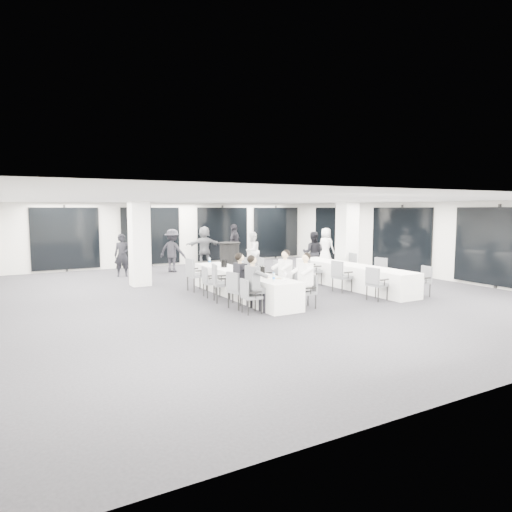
{
  "coord_description": "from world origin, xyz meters",
  "views": [
    {
      "loc": [
        -6.85,
        -11.79,
        2.57
      ],
      "look_at": [
        -0.29,
        -0.2,
        1.17
      ],
      "focal_mm": 32.0,
      "sensor_mm": 36.0,
      "label": 1
    }
  ],
  "objects_px": {
    "standing_guest_f": "(204,243)",
    "standing_guest_d": "(234,242)",
    "chair_side_left_mid": "(340,274)",
    "chair_main_left_far": "(194,273)",
    "chair_side_right_mid": "(378,271)",
    "standing_guest_g": "(122,252)",
    "banquet_table_main": "(242,284)",
    "chair_main_right_far": "(240,270)",
    "standing_guest_e": "(326,244)",
    "chair_side_right_far": "(349,265)",
    "chair_main_right_mid": "(273,277)",
    "standing_guest_c": "(172,248)",
    "banquet_table_side": "(352,276)",
    "chair_main_right_second": "(289,282)",
    "chair_side_left_far": "(311,268)",
    "chair_side_right_near": "(423,279)",
    "chair_main_left_near": "(249,294)",
    "cocktail_table": "(229,258)",
    "chair_main_right_fourth": "(256,272)",
    "chair_main_right_near": "(308,289)",
    "chair_side_left_near": "(375,282)",
    "chair_main_left_mid": "(220,280)",
    "ice_bucket_far": "(224,264)",
    "chair_main_left_second": "(237,288)",
    "standing_guest_b": "(252,248)",
    "standing_guest_h": "(313,250)",
    "chair_main_left_fourth": "(209,280)"
  },
  "relations": [
    {
      "from": "standing_guest_g",
      "to": "chair_main_left_far",
      "type": "bearing_deg",
      "value": -59.52
    },
    {
      "from": "banquet_table_side",
      "to": "chair_main_right_second",
      "type": "xyz_separation_m",
      "value": [
        -3.0,
        -0.83,
        0.17
      ]
    },
    {
      "from": "standing_guest_b",
      "to": "standing_guest_d",
      "type": "height_order",
      "value": "standing_guest_d"
    },
    {
      "from": "chair_main_right_mid",
      "to": "chair_main_right_fourth",
      "type": "distance_m",
      "value": 1.0
    },
    {
      "from": "chair_side_right_far",
      "to": "standing_guest_g",
      "type": "bearing_deg",
      "value": 65.26
    },
    {
      "from": "chair_side_left_far",
      "to": "ice_bucket_far",
      "type": "height_order",
      "value": "chair_side_left_far"
    },
    {
      "from": "chair_main_left_near",
      "to": "chair_side_left_far",
      "type": "height_order",
      "value": "chair_side_left_far"
    },
    {
      "from": "chair_side_left_mid",
      "to": "chair_main_left_far",
      "type": "bearing_deg",
      "value": -126.59
    },
    {
      "from": "ice_bucket_far",
      "to": "chair_main_left_mid",
      "type": "bearing_deg",
      "value": -119.49
    },
    {
      "from": "banquet_table_side",
      "to": "chair_main_right_near",
      "type": "relative_size",
      "value": 5.82
    },
    {
      "from": "banquet_table_main",
      "to": "standing_guest_f",
      "type": "bearing_deg",
      "value": 75.01
    },
    {
      "from": "chair_main_left_second",
      "to": "standing_guest_b",
      "type": "distance_m",
      "value": 7.51
    },
    {
      "from": "chair_side_right_mid",
      "to": "standing_guest_g",
      "type": "xyz_separation_m",
      "value": [
        -6.71,
        6.49,
        0.37
      ]
    },
    {
      "from": "standing_guest_f",
      "to": "standing_guest_d",
      "type": "bearing_deg",
      "value": 142.82
    },
    {
      "from": "chair_main_right_second",
      "to": "chair_side_left_far",
      "type": "bearing_deg",
      "value": -36.98
    },
    {
      "from": "standing_guest_c",
      "to": "standing_guest_g",
      "type": "distance_m",
      "value": 2.07
    },
    {
      "from": "chair_main_left_fourth",
      "to": "chair_side_right_mid",
      "type": "distance_m",
      "value": 5.62
    },
    {
      "from": "standing_guest_c",
      "to": "standing_guest_d",
      "type": "relative_size",
      "value": 0.92
    },
    {
      "from": "chair_main_left_near",
      "to": "standing_guest_e",
      "type": "bearing_deg",
      "value": 135.24
    },
    {
      "from": "chair_main_right_near",
      "to": "chair_side_left_near",
      "type": "xyz_separation_m",
      "value": [
        2.18,
        -0.15,
        0.04
      ]
    },
    {
      "from": "chair_side_left_mid",
      "to": "standing_guest_c",
      "type": "height_order",
      "value": "standing_guest_c"
    },
    {
      "from": "chair_main_left_near",
      "to": "chair_side_left_mid",
      "type": "distance_m",
      "value": 3.99
    },
    {
      "from": "standing_guest_e",
      "to": "chair_side_right_mid",
      "type": "bearing_deg",
      "value": 142.94
    },
    {
      "from": "standing_guest_d",
      "to": "ice_bucket_far",
      "type": "xyz_separation_m",
      "value": [
        -3.12,
        -5.45,
        -0.2
      ]
    },
    {
      "from": "chair_side_left_far",
      "to": "chair_side_right_near",
      "type": "distance_m",
      "value": 3.64
    },
    {
      "from": "chair_side_right_near",
      "to": "standing_guest_e",
      "type": "bearing_deg",
      "value": -6.57
    },
    {
      "from": "chair_main_right_mid",
      "to": "standing_guest_c",
      "type": "height_order",
      "value": "standing_guest_c"
    },
    {
      "from": "cocktail_table",
      "to": "chair_side_right_mid",
      "type": "distance_m",
      "value": 6.0
    },
    {
      "from": "standing_guest_f",
      "to": "chair_side_left_near",
      "type": "bearing_deg",
      "value": 97.58
    },
    {
      "from": "standing_guest_g",
      "to": "chair_main_right_fourth",
      "type": "bearing_deg",
      "value": -46.33
    },
    {
      "from": "banquet_table_main",
      "to": "standing_guest_f",
      "type": "height_order",
      "value": "standing_guest_f"
    },
    {
      "from": "standing_guest_c",
      "to": "chair_side_right_far",
      "type": "bearing_deg",
      "value": 179.16
    },
    {
      "from": "standing_guest_c",
      "to": "standing_guest_f",
      "type": "distance_m",
      "value": 2.44
    },
    {
      "from": "chair_main_left_mid",
      "to": "chair_side_right_far",
      "type": "xyz_separation_m",
      "value": [
        5.51,
        1.04,
        -0.03
      ]
    },
    {
      "from": "banquet_table_side",
      "to": "standing_guest_f",
      "type": "distance_m",
      "value": 8.03
    },
    {
      "from": "standing_guest_d",
      "to": "standing_guest_g",
      "type": "relative_size",
      "value": 1.16
    },
    {
      "from": "chair_main_right_far",
      "to": "standing_guest_f",
      "type": "xyz_separation_m",
      "value": [
        1.16,
        5.73,
        0.45
      ]
    },
    {
      "from": "standing_guest_e",
      "to": "chair_main_right_far",
      "type": "bearing_deg",
      "value": 102.19
    },
    {
      "from": "chair_main_right_far",
      "to": "chair_main_left_far",
      "type": "bearing_deg",
      "value": 83.37
    },
    {
      "from": "chair_side_right_far",
      "to": "standing_guest_g",
      "type": "relative_size",
      "value": 0.54
    },
    {
      "from": "chair_main_right_fourth",
      "to": "chair_side_left_near",
      "type": "distance_m",
      "value": 3.62
    },
    {
      "from": "chair_side_right_near",
      "to": "standing_guest_d",
      "type": "height_order",
      "value": "standing_guest_d"
    },
    {
      "from": "chair_main_right_second",
      "to": "standing_guest_h",
      "type": "distance_m",
      "value": 5.49
    },
    {
      "from": "standing_guest_e",
      "to": "standing_guest_g",
      "type": "distance_m",
      "value": 8.98
    },
    {
      "from": "banquet_table_main",
      "to": "standing_guest_d",
      "type": "xyz_separation_m",
      "value": [
        3.08,
        6.57,
        0.69
      ]
    },
    {
      "from": "banquet_table_main",
      "to": "chair_main_left_mid",
      "type": "relative_size",
      "value": 4.79
    },
    {
      "from": "chair_main_left_second",
      "to": "chair_main_right_second",
      "type": "xyz_separation_m",
      "value": [
        1.66,
        0.12,
        0.0
      ]
    },
    {
      "from": "chair_main_right_near",
      "to": "chair_side_right_far",
      "type": "relative_size",
      "value": 0.87
    },
    {
      "from": "chair_main_left_far",
      "to": "standing_guest_g",
      "type": "bearing_deg",
      "value": -169.13
    },
    {
      "from": "chair_side_left_mid",
      "to": "cocktail_table",
      "type": "bearing_deg",
      "value": -173.21
    }
  ]
}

